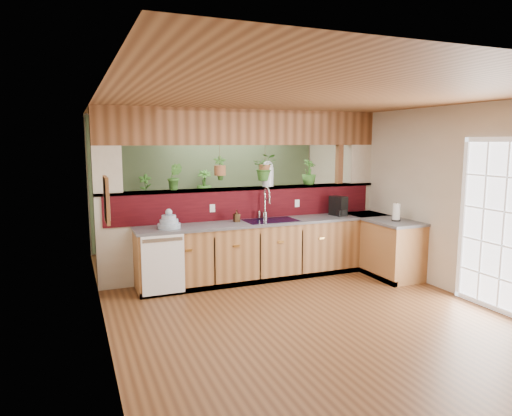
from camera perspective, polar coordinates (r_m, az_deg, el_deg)
name	(u,v)px	position (r m, az deg, el deg)	size (l,w,h in m)	color
ground	(283,298)	(6.31, 3.39, -11.20)	(4.60, 7.00, 0.01)	brown
ceiling	(285,102)	(5.97, 3.61, 13.05)	(4.60, 7.00, 0.01)	brown
wall_back	(208,182)	(9.26, -5.98, 3.27)	(4.60, 0.02, 2.60)	beige
wall_left	(100,214)	(5.42, -18.97, -0.68)	(0.02, 7.00, 2.60)	beige
wall_right	(422,196)	(7.30, 19.99, 1.47)	(0.02, 7.00, 2.60)	beige
pass_through_partition	(249,200)	(7.25, -0.93, 1.06)	(4.60, 0.21, 2.60)	beige
pass_through_ledge	(247,188)	(7.22, -1.16, 2.46)	(4.60, 0.21, 0.04)	brown
header_beam	(247,127)	(7.19, -1.19, 10.05)	(4.60, 0.15, 0.55)	brown
sage_backwall	(209,182)	(9.24, -5.94, 3.26)	(4.55, 0.02, 2.55)	#516645
countertop	(307,247)	(7.29, 6.40, -4.88)	(4.14, 1.52, 0.90)	brown
dishwasher	(163,265)	(6.34, -11.51, -6.95)	(0.58, 0.03, 0.82)	white
navy_sink	(271,225)	(7.05, 1.85, -2.19)	(0.82, 0.50, 0.18)	black
french_door	(493,227)	(6.42, 27.49, -2.10)	(0.06, 1.02, 2.16)	white
framed_print	(107,200)	(4.60, -18.16, 0.97)	(0.04, 0.35, 0.45)	brown
faucet	(266,202)	(7.13, 1.24, 0.80)	(0.22, 0.22, 0.51)	#B7B7B2
dish_stack	(169,222)	(6.49, -10.82, -1.77)	(0.32, 0.32, 0.28)	#93A6BE
soap_dispenser	(237,216)	(6.91, -2.45, -0.98)	(0.08, 0.08, 0.18)	#3A2815
coffee_maker	(339,207)	(7.60, 10.29, 0.16)	(0.17, 0.28, 0.32)	black
paper_towel	(396,213)	(7.30, 17.14, -0.54)	(0.13, 0.13, 0.28)	black
glass_jar	(268,174)	(7.34, 1.49, 4.32)	(0.18, 0.18, 0.41)	silver
ledge_plant_left	(175,177)	(6.88, -10.13, 3.87)	(0.22, 0.18, 0.40)	#336824
ledge_plant_right	(309,172)	(7.68, 6.64, 4.48)	(0.24, 0.24, 0.42)	#336824
hanging_plant_a	(220,160)	(7.05, -4.54, 5.99)	(0.23, 0.18, 0.50)	brown
hanging_plant_b	(265,156)	(7.31, 1.15, 6.54)	(0.48, 0.46, 0.55)	brown
shelving_console	(180,225)	(8.96, -9.45, -2.13)	(1.66, 0.44, 1.10)	black
shelf_plant_a	(145,186)	(8.74, -13.68, 2.67)	(0.24, 0.16, 0.46)	#336824
shelf_plant_b	(204,183)	(8.98, -6.49, 3.13)	(0.28, 0.28, 0.50)	#336824
floor_plant	(254,235)	(8.46, -0.29, -3.35)	(0.72, 0.62, 0.80)	#336824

